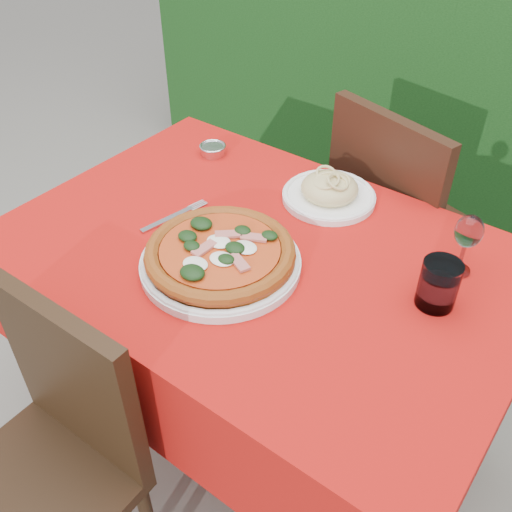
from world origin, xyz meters
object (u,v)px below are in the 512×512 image
Objects in this scene: pizza_plate at (220,256)px; wine_glass at (468,234)px; chair_far at (397,221)px; chair_near at (52,452)px; pasta_plate at (329,192)px; fork at (168,219)px; water_glass at (438,286)px; steel_ramekin at (213,150)px.

pizza_plate is 0.56m from wine_glass.
pizza_plate is at bearing 94.58° from chair_far.
pizza_plate is (0.10, 0.48, 0.29)m from chair_near.
chair_far is 3.67× the size of pasta_plate.
chair_near is 0.57m from pizza_plate.
pizza_plate is 2.74× the size of wine_glass.
water_glass is at bearing 21.70° from fork.
water_glass is (0.39, -0.21, 0.02)m from pasta_plate.
chair_near is 0.95m from steel_ramekin.
wine_glass is at bearing 89.86° from water_glass.
chair_far is (0.24, 1.19, 0.04)m from chair_near.
steel_ramekin is at bearing 48.00° from chair_far.
fork is (-0.68, -0.13, -0.05)m from water_glass.
fork is at bearing -130.20° from pasta_plate.
fork is (-0.68, -0.26, -0.11)m from wine_glass.
chair_far is 12.40× the size of steel_ramekin.
wine_glass reaches higher than fork.
chair_far is 5.99× the size of wine_glass.
chair_near reaches higher than pizza_plate.
chair_near is 1.21m from chair_far.
chair_far is 0.59m from wine_glass.
water_glass is (0.54, 0.66, 0.31)m from chair_near.
wine_glass is at bearing -10.57° from pasta_plate.
wine_glass is (0.00, 0.13, 0.06)m from water_glass.
pasta_plate is at bearing 60.95° from fork.
steel_ramekin is (-0.13, 0.33, 0.01)m from fork.
pasta_plate reaches higher than steel_ramekin.
pizza_plate is 0.40m from pasta_plate.
pizza_plate is 1.68× the size of pasta_plate.
chair_far is at bearing 74.29° from pasta_plate.
pizza_plate is 0.24m from fork.
wine_glass is (0.40, -0.07, 0.08)m from pasta_plate.
chair_far reaches higher than chair_near.
water_glass is at bearing -90.14° from wine_glass.
pasta_plate reaches higher than fork.
pizza_plate reaches higher than steel_ramekin.
water_glass reaches higher than pasta_plate.
pasta_plate is at bearing 90.27° from chair_far.
chair_near reaches higher than fork.
fork is at bearing 102.98° from chair_near.
chair_near reaches higher than pasta_plate.
steel_ramekin is at bearing 132.35° from pizza_plate.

